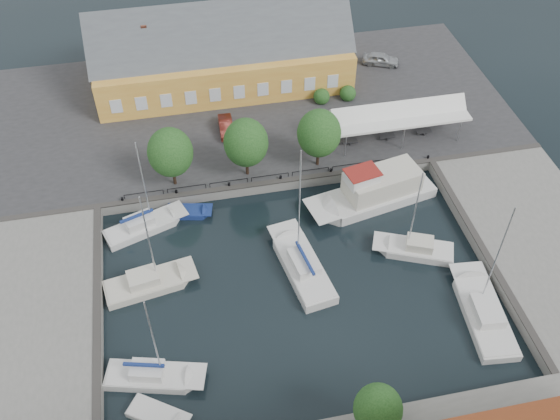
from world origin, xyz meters
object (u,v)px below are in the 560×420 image
Objects in this scene: warehouse at (217,56)px; car_silver at (381,59)px; west_boat_b at (149,284)px; launch_nw at (189,213)px; center_sailboat at (302,267)px; east_boat_b at (415,250)px; west_boat_d at (153,377)px; car_red at (226,127)px; west_boat_a at (144,227)px; tent_canopy at (399,116)px; east_boat_c at (483,314)px; trawler at (375,192)px; launch_sw at (158,416)px.

warehouse is 6.55× the size of car_silver.
west_boat_b is 2.38× the size of launch_nw.
center_sailboat is 1.33× the size of east_boat_b.
warehouse reaches higher than west_boat_d.
west_boat_a is (-9.20, -11.48, -1.38)m from car_red.
east_boat_c is at bearing -90.51° from tent_canopy.
trawler is at bearing -121.57° from tent_canopy.
trawler reaches higher than launch_nw.
tent_canopy is at bearing 14.59° from launch_nw.
warehouse reaches higher than car_silver.
launch_sw is at bearing -103.77° from warehouse.
warehouse is 2.19× the size of center_sailboat.
center_sailboat is (-13.31, -14.49, -3.32)m from tent_canopy.
east_boat_b is at bearing -169.72° from car_silver.
east_boat_c is 30.13m from west_boat_a.
car_silver is 0.97× the size of launch_nw.
warehouse is 19.57m from car_silver.
car_red is (-19.86, -9.22, -0.09)m from car_silver.
warehouse is 2.04× the size of tent_canopy.
west_boat_b reaches higher than launch_nw.
west_boat_d is (-21.76, -14.95, -0.74)m from trawler.
warehouse reaches higher than west_boat_b.
east_boat_c reaches higher than trawler.
center_sailboat is at bearing -83.39° from warehouse.
car_red is 0.40× the size of east_boat_b.
launch_sw is (-26.05, -3.45, -0.17)m from east_boat_c.
east_boat_b is at bearing -64.70° from warehouse.
east_boat_c is 27.37m from west_boat_b.
west_boat_d is (-23.22, -7.92, 0.01)m from east_boat_b.
east_boat_b is 0.92× the size of west_boat_b.
east_boat_b is at bearing 18.84° from west_boat_d.
trawler is 22.48m from west_boat_b.
tent_canopy reaches higher than launch_sw.
tent_canopy is at bearing -39.86° from warehouse.
warehouse is 2.68× the size of west_boat_b.
west_boat_d is 2.16× the size of launch_sw.
center_sailboat reaches higher than west_boat_b.
west_boat_a is at bearing -165.14° from tent_canopy.
car_red is 14.78m from west_boat_a.
west_boat_b is 8.89m from launch_nw.
west_boat_b reaches higher than car_red.
warehouse is 28.82m from center_sailboat.
car_red is 11.57m from launch_nw.
car_silver is (2.79, 13.73, -1.94)m from tent_canopy.
car_red is 0.33× the size of east_boat_c.
launch_nw is at bearing 155.16° from east_boat_b.
launch_sw is at bearing -135.81° from tent_canopy.
trawler is 28.14m from launch_sw.
west_boat_d is 2.25× the size of launch_nw.
east_boat_b is 24.53m from west_boat_d.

